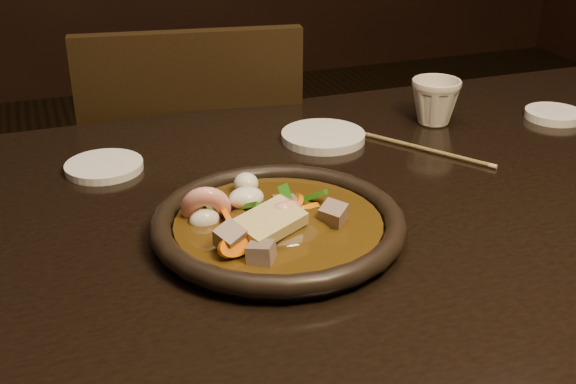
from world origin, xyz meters
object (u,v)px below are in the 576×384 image
object	(u,v)px
tea_cup	(435,100)
table	(479,239)
chair	(195,210)
plate	(278,225)

from	to	relation	value
tea_cup	table	bearing A→B (deg)	-104.63
table	chair	size ratio (longest dim) A/B	1.80
chair	tea_cup	bearing A→B (deg)	145.03
table	chair	xyz separation A→B (m)	(-0.28, 0.59, -0.19)
plate	chair	bearing A→B (deg)	87.38
chair	tea_cup	world-z (taller)	chair
chair	tea_cup	xyz separation A→B (m)	(0.35, -0.34, 0.31)
table	tea_cup	bearing A→B (deg)	75.37
plate	tea_cup	world-z (taller)	tea_cup
table	plate	size ratio (longest dim) A/B	5.23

